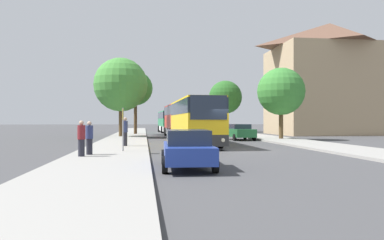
# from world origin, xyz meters

# --- Properties ---
(ground_plane) EXTENTS (300.00, 300.00, 0.00)m
(ground_plane) POSITION_xyz_m (0.00, 0.00, 0.00)
(ground_plane) COLOR #424244
(ground_plane) RESTS_ON ground
(sidewalk_left) EXTENTS (4.00, 120.00, 0.15)m
(sidewalk_left) POSITION_xyz_m (-7.00, 0.00, 0.07)
(sidewalk_left) COLOR gray
(sidewalk_left) RESTS_ON ground_plane
(sidewalk_right) EXTENTS (4.00, 120.00, 0.15)m
(sidewalk_right) POSITION_xyz_m (7.00, 0.00, 0.07)
(sidewalk_right) COLOR gray
(sidewalk_right) RESTS_ON ground_plane
(building_right_background) EXTENTS (14.43, 10.89, 14.58)m
(building_right_background) POSITION_xyz_m (18.90, 23.74, 7.29)
(building_right_background) COLOR tan
(building_right_background) RESTS_ON ground_plane
(bus_front) EXTENTS (2.88, 11.94, 3.35)m
(bus_front) POSITION_xyz_m (-1.55, 5.12, 1.79)
(bus_front) COLOR #2D2D2D
(bus_front) RESTS_ON ground_plane
(bus_middle) EXTENTS (2.92, 10.37, 3.51)m
(bus_middle) POSITION_xyz_m (-1.45, 18.58, 1.87)
(bus_middle) COLOR gray
(bus_middle) RESTS_ON ground_plane
(bus_rear) EXTENTS (2.99, 11.32, 3.19)m
(bus_rear) POSITION_xyz_m (-1.58, 34.19, 1.71)
(bus_rear) COLOR silver
(bus_rear) RESTS_ON ground_plane
(parked_car_left_curb) EXTENTS (2.09, 4.48, 1.48)m
(parked_car_left_curb) POSITION_xyz_m (-3.61, -8.36, 0.77)
(parked_car_left_curb) COLOR #233D9E
(parked_car_left_curb) RESTS_ON ground_plane
(parked_car_right_near) EXTENTS (2.16, 4.37, 1.48)m
(parked_car_right_near) POSITION_xyz_m (3.64, 11.55, 0.78)
(parked_car_right_near) COLOR #236B38
(parked_car_right_near) RESTS_ON ground_plane
(bus_stop_sign) EXTENTS (0.08, 0.45, 2.37)m
(bus_stop_sign) POSITION_xyz_m (-6.40, -1.76, 1.63)
(bus_stop_sign) COLOR gray
(bus_stop_sign) RESTS_ON sidewalk_left
(pedestrian_waiting_near) EXTENTS (0.36, 0.36, 1.89)m
(pedestrian_waiting_near) POSITION_xyz_m (-6.51, 2.48, 1.11)
(pedestrian_waiting_near) COLOR #23232D
(pedestrian_waiting_near) RESTS_ON sidewalk_left
(pedestrian_waiting_far) EXTENTS (0.36, 0.36, 1.68)m
(pedestrian_waiting_far) POSITION_xyz_m (-8.17, -4.50, 0.99)
(pedestrian_waiting_far) COLOR #23232D
(pedestrian_waiting_far) RESTS_ON sidewalk_left
(pedestrian_walking_back) EXTENTS (0.36, 0.36, 1.65)m
(pedestrian_walking_back) POSITION_xyz_m (-7.93, -3.63, 0.98)
(pedestrian_walking_back) COLOR #23232D
(pedestrian_walking_back) RESTS_ON sidewalk_left
(tree_left_near) EXTENTS (4.30, 4.30, 7.87)m
(tree_left_near) POSITION_xyz_m (-6.33, 24.82, 5.84)
(tree_left_near) COLOR #47331E
(tree_left_near) RESTS_ON sidewalk_left
(tree_left_far) EXTENTS (5.68, 5.68, 8.32)m
(tree_left_far) POSITION_xyz_m (-7.72, 17.72, 5.61)
(tree_left_far) COLOR #513D23
(tree_left_far) RESTS_ON sidewalk_left
(tree_right_near) EXTENTS (4.40, 4.40, 6.57)m
(tree_right_near) POSITION_xyz_m (7.36, 10.82, 4.51)
(tree_right_near) COLOR #513D23
(tree_right_near) RESTS_ON sidewalk_right
(tree_right_mid) EXTENTS (5.18, 5.18, 7.90)m
(tree_right_mid) POSITION_xyz_m (7.36, 34.78, 5.45)
(tree_right_mid) COLOR brown
(tree_right_mid) RESTS_ON sidewalk_right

